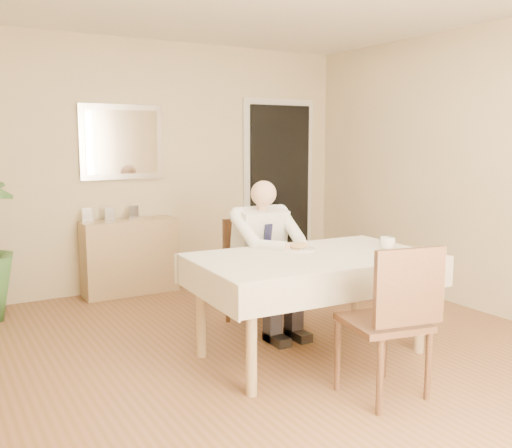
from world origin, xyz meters
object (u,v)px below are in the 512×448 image
dining_table (312,266)px  chair_near (394,314)px  coffee_mug (387,243)px  chair_far (252,265)px  sideboard (130,257)px  seated_man (270,249)px

dining_table → chair_near: bearing=-88.5°
chair_near → coffee_mug: bearing=60.8°
chair_far → sideboard: chair_far is taller
chair_far → seated_man: size_ratio=0.73×
chair_near → sideboard: size_ratio=1.01×
dining_table → coffee_mug: bearing=-9.7°
chair_far → chair_near: chair_near is taller
chair_far → coffee_mug: 1.21m
chair_far → chair_near: (-0.01, -1.74, 0.04)m
seated_man → coffee_mug: seated_man is taller
chair_far → coffee_mug: chair_far is taller
dining_table → sideboard: 2.43m
seated_man → coffee_mug: size_ratio=10.30×
chair_far → sideboard: bearing=114.2°
sideboard → chair_near: bearing=-79.9°
chair_near → sideboard: bearing=111.6°
dining_table → chair_far: 0.90m
chair_near → sideboard: (-0.60, 3.19, -0.16)m
dining_table → sideboard: (-0.61, 2.33, -0.29)m
dining_table → chair_far: chair_far is taller
chair_far → coffee_mug: size_ratio=7.49×
dining_table → sideboard: size_ratio=1.83×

